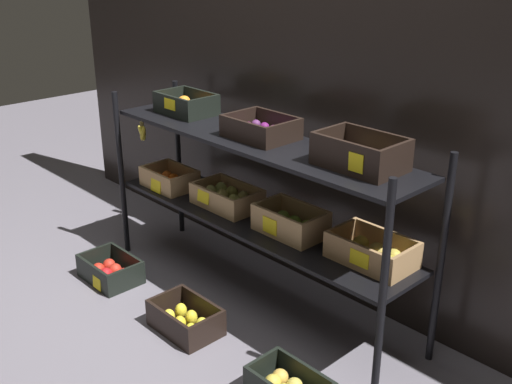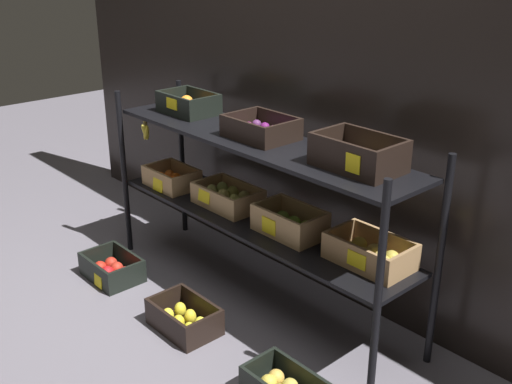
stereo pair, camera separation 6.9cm
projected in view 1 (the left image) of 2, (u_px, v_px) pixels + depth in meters
The scene contains 5 objects.
ground_plane at pixel (256, 296), 3.31m from camera, with size 10.00×10.00×0.00m, color slate.
storefront_wall at pixel (312, 130), 3.26m from camera, with size 4.25×0.12×1.68m, color black.
display_rack at pixel (259, 183), 3.07m from camera, with size 1.99×0.45×1.02m.
crate_ground_apple_red at pixel (111, 271), 3.46m from camera, with size 0.34×0.24×0.13m.
crate_ground_lemon at pixel (186, 320), 3.01m from camera, with size 0.34×0.23×0.14m.
Camera 1 is at (2.08, -1.97, 1.76)m, focal length 43.56 mm.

